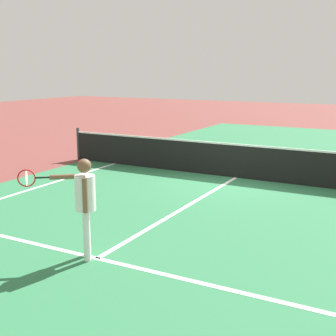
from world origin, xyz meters
TOP-DOWN VIEW (x-y plane):
  - ground_plane at (0.00, 0.00)m, footprint 60.00×60.00m
  - court_surface_inbounds at (0.00, 0.00)m, footprint 10.62×24.40m
  - line_service_near at (0.00, -6.40)m, footprint 8.22×0.10m
  - line_center_service at (0.00, -3.20)m, footprint 0.10×6.40m
  - net at (0.00, 0.00)m, footprint 11.24×0.09m
  - player_near at (-0.18, -6.46)m, footprint 1.09×0.68m

SIDE VIEW (x-z plane):
  - ground_plane at x=0.00m, z-range 0.00..0.00m
  - court_surface_inbounds at x=0.00m, z-range 0.00..0.00m
  - line_service_near at x=0.00m, z-range 0.00..0.01m
  - line_center_service at x=0.00m, z-range 0.00..0.01m
  - net at x=0.00m, z-range -0.04..1.03m
  - player_near at x=-0.18m, z-range 0.20..1.82m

